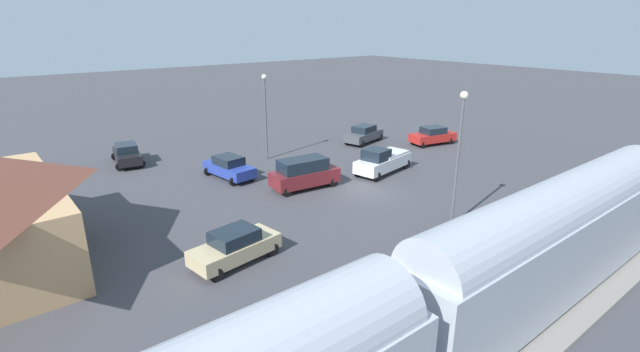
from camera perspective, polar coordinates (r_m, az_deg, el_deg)
The scene contains 14 objects.
ground_plane at distance 32.20m, azimuth 5.86°, elevation -1.96°, with size 200.00×200.00×0.00m, color #424247.
railway_track at distance 25.16m, azimuth 29.09°, elevation -10.35°, with size 4.80×70.00×0.30m.
platform at distance 26.58m, azimuth 21.21°, elevation -7.49°, with size 3.20×46.00×0.30m.
pedestrian_on_platform at distance 30.97m, azimuth 26.78°, elevation -2.29°, with size 0.36×0.36×1.71m.
pedestrian_waiting_far at distance 20.02m, azimuth 11.92°, elevation -11.82°, with size 0.36×0.36×1.71m.
pickup_white at distance 36.02m, azimuth 7.85°, elevation 1.94°, with size 2.90×5.66×2.14m.
sedan_red at distance 45.73m, azimuth 14.01°, elevation 4.97°, with size 2.76×4.79×1.74m.
suv_maroon at distance 32.35m, azimuth -2.01°, elevation 0.38°, with size 2.49×5.09×2.22m.
sedan_charcoal at distance 45.18m, azimuth 5.53°, elevation 5.27°, with size 2.85×4.81×1.74m.
sedan_tan at distance 22.96m, azimuth -10.64°, elevation -8.68°, with size 2.43×4.71×1.74m.
sedan_black at distance 41.37m, azimuth -23.13°, elevation 2.57°, with size 4.75×2.83×1.74m.
sedan_blue at distance 35.22m, azimuth -11.39°, elevation 1.10°, with size 4.68×2.67×1.74m.
light_pole_near_platform at distance 26.27m, azimuth 17.12°, elevation 3.84°, with size 0.44×0.44×7.87m.
light_pole_lot_center at distance 38.99m, azimuth -6.90°, elevation 8.70°, with size 0.44×0.44×7.29m.
Camera 1 is at (-21.35, 21.29, 11.32)m, focal length 25.43 mm.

